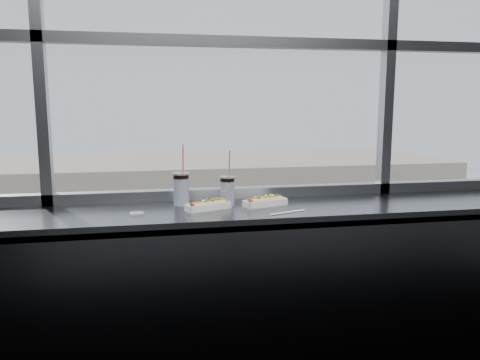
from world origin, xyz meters
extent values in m
plane|color=black|center=(0.00, 1.50, 0.55)|extent=(6.00, 0.00, 6.00)
cube|color=slate|center=(0.00, 1.23, 1.07)|extent=(6.00, 0.55, 0.06)
cube|color=slate|center=(0.00, 0.97, 0.55)|extent=(6.00, 0.04, 1.04)
cube|color=white|center=(-0.15, 1.20, 1.10)|extent=(0.25, 0.16, 0.01)
cube|color=white|center=(-0.15, 1.20, 1.12)|extent=(0.25, 0.16, 0.03)
cylinder|color=tan|center=(-0.15, 1.20, 1.13)|extent=(0.19, 0.10, 0.04)
cylinder|color=brown|center=(-0.15, 1.20, 1.14)|extent=(0.19, 0.10, 0.03)
cube|color=white|center=(0.17, 1.24, 1.10)|extent=(0.26, 0.16, 0.01)
cube|color=white|center=(0.17, 1.24, 1.12)|extent=(0.26, 0.16, 0.03)
cylinder|color=tan|center=(0.17, 1.24, 1.13)|extent=(0.19, 0.10, 0.04)
cylinder|color=brown|center=(0.17, 1.24, 1.14)|extent=(0.20, 0.09, 0.03)
cylinder|color=white|center=(-0.28, 1.35, 1.19)|extent=(0.08, 0.08, 0.17)
cylinder|color=black|center=(-0.28, 1.35, 1.26)|extent=(0.09, 0.09, 0.02)
cylinder|color=silver|center=(-0.28, 1.35, 1.27)|extent=(0.09, 0.09, 0.01)
cylinder|color=#EB5559|center=(-0.26, 1.34, 1.35)|extent=(0.01, 0.05, 0.18)
cylinder|color=white|center=(-0.03, 1.29, 1.18)|extent=(0.08, 0.08, 0.15)
cylinder|color=black|center=(-0.03, 1.29, 1.24)|extent=(0.08, 0.08, 0.02)
cylinder|color=silver|center=(-0.03, 1.29, 1.26)|extent=(0.08, 0.08, 0.01)
cylinder|color=#EB5559|center=(-0.02, 1.28, 1.33)|extent=(0.01, 0.04, 0.16)
cylinder|color=white|center=(0.24, 1.05, 1.10)|extent=(0.20, 0.08, 0.01)
ellipsoid|color=silver|center=(-0.51, 1.15, 1.11)|extent=(0.09, 0.06, 0.02)
plane|color=#ACAAA4|center=(0.00, 45.00, -11.00)|extent=(120.00, 120.00, 0.00)
cube|color=black|center=(0.00, 21.50, -10.97)|extent=(80.00, 10.00, 0.06)
cube|color=#ACAAA4|center=(0.00, 29.50, -10.98)|extent=(80.00, 6.00, 0.04)
cube|color=tan|center=(0.00, 39.50, -7.00)|extent=(50.00, 14.00, 8.00)
imported|color=silver|center=(11.52, 25.50, -9.81)|extent=(3.38, 7.01, 2.27)
imported|color=#A32406|center=(2.81, 25.50, -9.99)|extent=(3.00, 5.92, 1.90)
imported|color=#66605B|center=(-5.77, 29.37, -10.04)|extent=(0.82, 0.62, 1.85)
imported|color=#66605B|center=(8.54, 30.38, -9.84)|extent=(1.00, 0.75, 2.25)
imported|color=#66605B|center=(-0.04, 28.37, -9.96)|extent=(0.89, 0.67, 2.00)
imported|color=#66605B|center=(3.45, 28.53, -9.84)|extent=(0.75, 1.00, 2.25)
cylinder|color=#47382B|center=(-8.33, 29.50, -9.62)|extent=(0.28, 0.28, 2.76)
sphere|color=#376B2C|center=(-8.33, 29.50, -7.09)|extent=(3.68, 3.68, 3.68)
cylinder|color=#47382B|center=(1.27, 29.50, -9.86)|extent=(0.23, 0.23, 2.28)
sphere|color=#376B2C|center=(1.27, 29.50, -7.77)|extent=(3.04, 3.04, 3.04)
cylinder|color=#47382B|center=(9.97, 29.50, -9.64)|extent=(0.27, 0.27, 2.71)
sphere|color=#376B2C|center=(9.97, 29.50, -7.16)|extent=(3.62, 3.62, 3.62)
camera|label=1|loc=(-0.44, -1.20, 1.65)|focal=35.00mm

